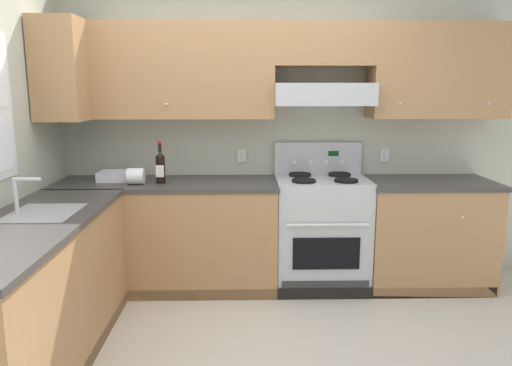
# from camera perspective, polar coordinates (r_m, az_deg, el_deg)

# --- Properties ---
(ground_plane) EXTENTS (7.04, 7.04, 0.00)m
(ground_plane) POSITION_cam_1_polar(r_m,az_deg,el_deg) (3.20, -1.11, -20.41)
(ground_plane) COLOR beige
(wall_back) EXTENTS (4.68, 0.57, 2.55)m
(wall_back) POSITION_cam_1_polar(r_m,az_deg,el_deg) (4.28, 4.24, 8.44)
(wall_back) COLOR #B7BAA3
(wall_back) RESTS_ON ground_plane
(counter_back_run) EXTENTS (3.60, 0.65, 0.91)m
(counter_back_run) POSITION_cam_1_polar(r_m,az_deg,el_deg) (4.16, 1.00, -6.02)
(counter_back_run) COLOR #A87A4C
(counter_back_run) RESTS_ON ground_plane
(counter_left_run) EXTENTS (0.63, 1.91, 1.13)m
(counter_left_run) POSITION_cam_1_polar(r_m,az_deg,el_deg) (3.23, -24.28, -11.93)
(counter_left_run) COLOR #A87A4C
(counter_left_run) RESTS_ON ground_plane
(stove) EXTENTS (0.76, 0.62, 1.20)m
(stove) POSITION_cam_1_polar(r_m,az_deg,el_deg) (4.21, 7.58, -5.53)
(stove) COLOR #B7BABC
(stove) RESTS_ON ground_plane
(wine_bottle) EXTENTS (0.07, 0.08, 0.34)m
(wine_bottle) POSITION_cam_1_polar(r_m,az_deg,el_deg) (4.01, -10.99, 1.88)
(wine_bottle) COLOR black
(wine_bottle) RESTS_ON counter_back_run
(bowl) EXTENTS (0.29, 0.23, 0.08)m
(bowl) POSITION_cam_1_polar(r_m,az_deg,el_deg) (4.23, -15.76, 0.65)
(bowl) COLOR silver
(bowl) RESTS_ON counter_back_run
(paper_towel_roll) EXTENTS (0.13, 0.13, 0.13)m
(paper_towel_roll) POSITION_cam_1_polar(r_m,az_deg,el_deg) (4.03, -13.72, 0.78)
(paper_towel_roll) COLOR white
(paper_towel_roll) RESTS_ON counter_back_run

